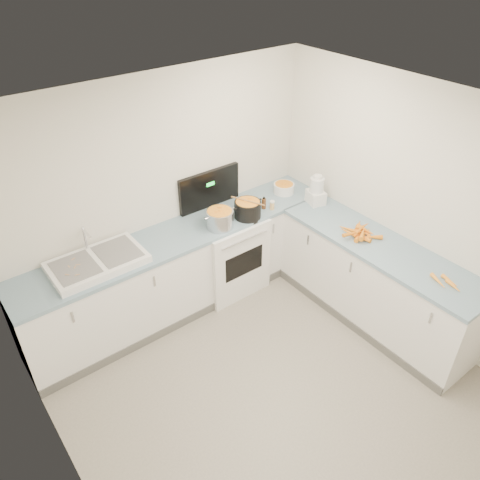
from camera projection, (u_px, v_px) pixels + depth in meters
floor at (288, 402)px, 4.20m from camera, size 3.50×4.00×0.00m
ceiling at (313, 140)px, 2.79m from camera, size 3.50×4.00×0.00m
wall_back at (164, 195)px, 4.80m from camera, size 3.50×0.00×2.50m
wall_left at (70, 425)px, 2.62m from camera, size 0.00×4.00×2.50m
wall_right at (434, 222)px, 4.38m from camera, size 0.00×4.00×2.50m
counter_back at (184, 269)px, 5.05m from camera, size 3.50×0.62×0.94m
counter_right at (374, 282)px, 4.86m from camera, size 0.62×2.20×0.94m
stove at (226, 251)px, 5.31m from camera, size 0.76×0.65×1.36m
sink at (97, 262)px, 4.31m from camera, size 0.86×0.52×0.31m
steel_pot at (220, 220)px, 4.83m from camera, size 0.34×0.34×0.21m
black_pot at (248, 210)px, 4.99m from camera, size 0.33×0.33×0.20m
wooden_spoon at (248, 201)px, 4.93m from camera, size 0.18×0.37×0.02m
mixing_bowl at (284, 188)px, 5.46m from camera, size 0.26×0.26×0.11m
extract_bottle at (264, 204)px, 5.15m from camera, size 0.05×0.05×0.12m
spice_jar at (272, 206)px, 5.15m from camera, size 0.05×0.05×0.09m
food_processor at (316, 191)px, 5.20m from camera, size 0.22×0.24×0.34m
carrot_pile at (361, 232)px, 4.72m from camera, size 0.39×0.43×0.09m
peeled_carrots at (446, 282)px, 4.10m from camera, size 0.17×0.30×0.04m
peelings at (77, 269)px, 4.16m from camera, size 0.25×0.27×0.01m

